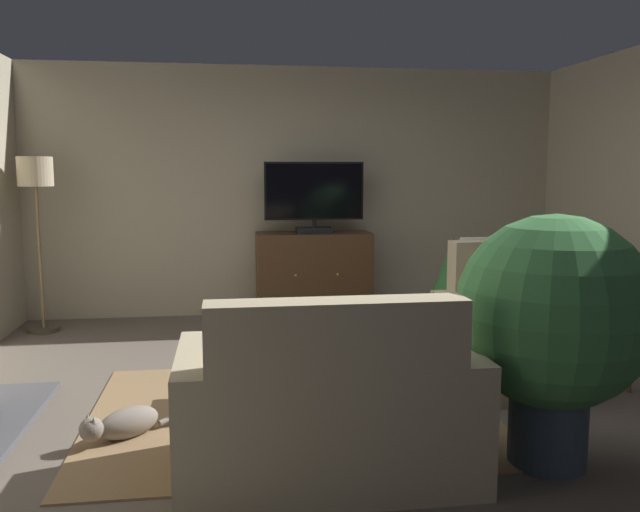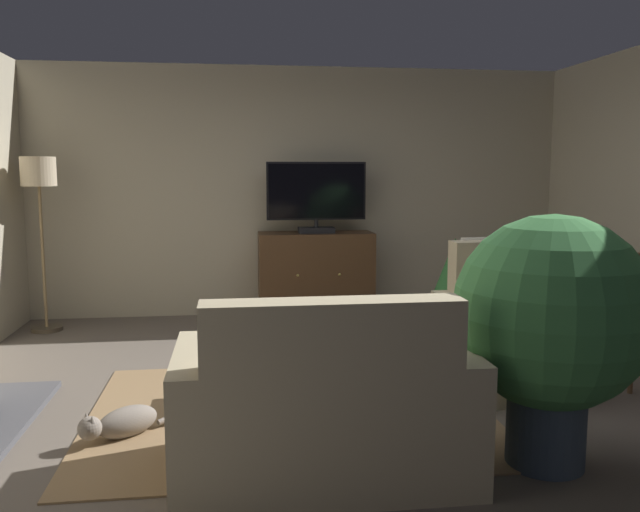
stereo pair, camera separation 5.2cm
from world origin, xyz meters
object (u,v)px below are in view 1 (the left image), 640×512
Objects in this scene: tv_remote at (303,330)px; potted_plant_leafy_by_curtain at (553,318)px; coffee_table at (305,341)px; television at (314,195)px; folded_newspaper at (288,335)px; side_chair_tucked_against_wall at (600,299)px; cat at (124,423)px; floor_lamp at (36,191)px; armchair_angled_to_table at (499,340)px; tv_cabinet at (314,278)px; sofa_floral at (328,414)px; potted_plant_small_fern_corner at (453,282)px.

tv_remote is 0.13× the size of potted_plant_leafy_by_curtain.
tv_remote reaches higher than coffee_table.
television reaches higher than folded_newspaper.
tv_remote is 0.17× the size of side_chair_tucked_against_wall.
floor_lamp is (-1.18, 2.79, 1.28)m from cat.
side_chair_tucked_against_wall is at bearing -19.65° from floor_lamp.
potted_plant_leafy_by_curtain is at bearing -44.64° from floor_lamp.
armchair_angled_to_table is at bearing 78.00° from potted_plant_leafy_by_curtain.
television reaches higher than potted_plant_leafy_by_curtain.
floor_lamp is (-2.32, 2.25, 0.97)m from coffee_table.
tv_remote is at bearing -99.49° from television.
armchair_angled_to_table reaches higher than tv_remote.
tv_cabinet is 1.31× the size of coffee_table.
coffee_table is 1.52× the size of cat.
folded_newspaper is at bearing 94.99° from sofa_floral.
tv_remote is 0.16× the size of armchair_angled_to_table.
cat is at bearing -163.65° from side_chair_tucked_against_wall.
floor_lamp is (-3.49, 3.44, 0.57)m from potted_plant_leafy_by_curtain.
television is 6.09× the size of tv_remote.
side_chair_tucked_against_wall is (1.07, 0.46, 0.19)m from armchair_angled_to_table.
side_chair_tucked_against_wall reaches higher than folded_newspaper.
sofa_floral is 2.98m from potted_plant_small_fern_corner.
floor_lamp is at bearing 135.36° from potted_plant_leafy_by_curtain.
folded_newspaper is (-0.51, -2.51, 0.03)m from tv_cabinet.
potted_plant_small_fern_corner is (1.54, 1.35, 0.15)m from coffee_table.
coffee_table is 1.72m from potted_plant_leafy_by_curtain.
coffee_table is at bearing -99.20° from television.
potted_plant_leafy_by_curtain is (-1.33, -1.72, 0.27)m from side_chair_tucked_against_wall.
potted_plant_small_fern_corner is at bearing 81.80° from potted_plant_leafy_by_curtain.
floor_lamp is (-3.75, 2.19, 1.03)m from armchair_angled_to_table.
coffee_table is 3.07× the size of folded_newspaper.
side_chair_tucked_against_wall is at bearing 34.00° from sofa_floral.
armchair_angled_to_table is (1.44, 0.06, -0.06)m from coffee_table.
coffee_table is at bearing -52.24° from tv_remote.
folded_newspaper is 0.31× the size of potted_plant_small_fern_corner.
sofa_floral is 1.50× the size of side_chair_tucked_against_wall.
sofa_floral is at bearing -91.09° from coffee_table.
folded_newspaper is 0.28× the size of armchair_angled_to_table.
coffee_table is (-0.39, -2.40, -0.91)m from television.
coffee_table is at bearing -99.00° from tv_cabinet.
floor_lamp reaches higher than coffee_table.
potted_plant_leafy_by_curtain reaches higher than coffee_table.
coffee_table is 0.87× the size of armchair_angled_to_table.
tv_cabinet reaches higher than tv_remote.
tv_cabinet is 1.26× the size of potted_plant_small_fern_corner.
sofa_floral is at bearing -121.62° from potted_plant_small_fern_corner.
side_chair_tucked_against_wall is 2.20m from potted_plant_leafy_by_curtain.
side_chair_tucked_against_wall is 0.75× the size of potted_plant_leafy_by_curtain.
tv_remote is at bearing -178.86° from armchair_angled_to_table.
side_chair_tucked_against_wall is at bearing 4.35° from folded_newspaper.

